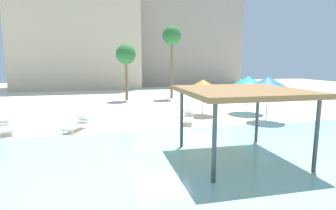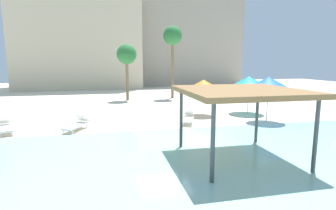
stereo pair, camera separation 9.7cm
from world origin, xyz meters
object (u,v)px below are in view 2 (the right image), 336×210
at_px(beach_umbrella_orange_1, 204,84).
at_px(lounge_chair_2, 77,124).
at_px(palm_tree_2, 173,38).
at_px(beach_umbrella_teal_5, 249,81).
at_px(lounge_chair_1, 6,126).
at_px(beach_umbrella_blue_3, 269,82).
at_px(palm_tree_0, 127,55).
at_px(shade_pavilion, 241,93).
at_px(lounge_chair_0, 188,118).

height_order(beach_umbrella_orange_1, lounge_chair_2, beach_umbrella_orange_1).
height_order(beach_umbrella_orange_1, palm_tree_2, palm_tree_2).
bearing_deg(palm_tree_2, beach_umbrella_orange_1, -90.12).
bearing_deg(beach_umbrella_orange_1, beach_umbrella_teal_5, -1.11).
bearing_deg(lounge_chair_1, beach_umbrella_blue_3, 66.14).
bearing_deg(beach_umbrella_orange_1, lounge_chair_1, -168.77).
bearing_deg(beach_umbrella_blue_3, beach_umbrella_teal_5, 84.44).
height_order(beach_umbrella_orange_1, beach_umbrella_blue_3, beach_umbrella_blue_3).
bearing_deg(beach_umbrella_teal_5, lounge_chair_2, -167.59).
height_order(palm_tree_0, palm_tree_2, palm_tree_2).
bearing_deg(lounge_chair_2, shade_pavilion, 72.77).
relative_size(beach_umbrella_orange_1, beach_umbrella_teal_5, 0.93).
xyz_separation_m(lounge_chair_1, lounge_chair_2, (3.61, -0.27, 0.00)).
bearing_deg(shade_pavilion, beach_umbrella_teal_5, 59.15).
height_order(lounge_chair_2, palm_tree_2, palm_tree_2).
bearing_deg(shade_pavilion, lounge_chair_0, 90.96).
xyz_separation_m(beach_umbrella_teal_5, palm_tree_2, (-3.38, 9.39, 3.78)).
bearing_deg(palm_tree_0, palm_tree_2, 8.68).
bearing_deg(palm_tree_2, palm_tree_0, -171.32).
xyz_separation_m(beach_umbrella_teal_5, lounge_chair_0, (-5.16, -2.19, -1.99)).
bearing_deg(beach_umbrella_blue_3, palm_tree_2, 104.21).
height_order(shade_pavilion, palm_tree_0, palm_tree_0).
height_order(beach_umbrella_orange_1, lounge_chair_0, beach_umbrella_orange_1).
distance_m(beach_umbrella_orange_1, beach_umbrella_blue_3, 4.28).
xyz_separation_m(lounge_chair_0, palm_tree_0, (-2.88, 10.87, 3.98)).
bearing_deg(lounge_chair_1, shade_pavilion, 36.84).
relative_size(beach_umbrella_orange_1, lounge_chair_0, 1.24).
bearing_deg(beach_umbrella_orange_1, palm_tree_2, 89.88).
xyz_separation_m(beach_umbrella_blue_3, palm_tree_0, (-7.76, 11.53, 1.83)).
relative_size(shade_pavilion, lounge_chair_2, 2.17).
distance_m(lounge_chair_0, palm_tree_2, 13.06).
distance_m(beach_umbrella_blue_3, lounge_chair_1, 15.05).
xyz_separation_m(beach_umbrella_teal_5, lounge_chair_1, (-15.16, -2.27, -1.99)).
bearing_deg(shade_pavilion, palm_tree_2, 84.62).
bearing_deg(lounge_chair_2, lounge_chair_0, 118.26).
bearing_deg(beach_umbrella_teal_5, beach_umbrella_blue_3, -95.56).
bearing_deg(palm_tree_0, beach_umbrella_teal_5, -47.18).
bearing_deg(beach_umbrella_blue_3, lounge_chair_2, 178.45).
relative_size(beach_umbrella_teal_5, palm_tree_2, 0.37).
distance_m(shade_pavilion, lounge_chair_0, 6.65).
height_order(lounge_chair_0, lounge_chair_2, same).
xyz_separation_m(lounge_chair_2, palm_tree_2, (8.18, 11.93, 5.77)).
xyz_separation_m(shade_pavilion, beach_umbrella_orange_1, (1.66, 8.53, -0.33)).
bearing_deg(lounge_chair_0, shade_pavilion, 21.27).
distance_m(lounge_chair_1, palm_tree_0, 13.65).
xyz_separation_m(beach_umbrella_blue_3, lounge_chair_1, (-14.89, 0.58, -2.15)).
relative_size(beach_umbrella_teal_5, lounge_chair_0, 1.34).
relative_size(beach_umbrella_teal_5, lounge_chair_2, 1.35).
bearing_deg(palm_tree_0, beach_umbrella_orange_1, -61.66).
height_order(beach_umbrella_blue_3, lounge_chair_2, beach_umbrella_blue_3).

